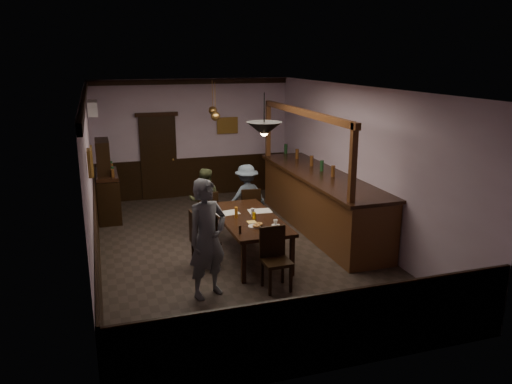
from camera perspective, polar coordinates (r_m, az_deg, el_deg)
name	(u,v)px	position (r m, az deg, el deg)	size (l,w,h in m)	color
room	(235,172)	(9.08, -2.46, 2.29)	(5.01, 8.01, 3.01)	#2D2621
dining_table	(249,221)	(8.95, -0.83, -3.30)	(1.03, 2.22, 0.75)	black
chair_far_left	(208,212)	(10.06, -5.54, -2.25)	(0.45, 0.45, 0.95)	black
chair_far_right	(250,208)	(10.29, -0.67, -1.82)	(0.45, 0.45, 0.93)	black
chair_near	(275,255)	(7.84, 2.16, -7.24)	(0.43, 0.43, 0.98)	black
chair_side	(201,238)	(8.58, -6.35, -5.21)	(0.48, 0.48, 1.00)	black
person_standing	(207,239)	(7.48, -5.58, -5.34)	(0.67, 0.44, 1.83)	slate
person_seated_left	(205,201)	(10.27, -5.88, -0.98)	(0.66, 0.51, 1.35)	#434C2D
person_seated_right	(247,196)	(10.50, -1.09, -0.51)	(0.88, 0.51, 1.36)	slate
newspaper_left	(227,213)	(9.17, -3.32, -2.42)	(0.42, 0.30, 0.01)	silver
newspaper_right	(260,211)	(9.27, 0.44, -2.19)	(0.42, 0.30, 0.01)	silver
napkin	(252,222)	(8.68, -0.50, -3.43)	(0.15, 0.15, 0.00)	#F9C85B
saucer	(276,225)	(8.51, 2.28, -3.82)	(0.15, 0.15, 0.01)	white
coffee_cup	(275,222)	(8.55, 2.23, -3.42)	(0.08, 0.08, 0.07)	white
pastry_plate	(255,226)	(8.45, -0.17, -3.92)	(0.22, 0.22, 0.01)	white
pastry_ring_a	(256,226)	(8.38, 0.03, -3.88)	(0.13, 0.13, 0.04)	#C68C47
pastry_ring_b	(259,224)	(8.47, 0.34, -3.67)	(0.13, 0.13, 0.04)	#C68C47
soda_can	(254,216)	(8.82, -0.23, -2.72)	(0.07, 0.07, 0.12)	yellow
beer_glass	(236,212)	(8.88, -2.28, -2.36)	(0.06, 0.06, 0.20)	#BF721E
water_glass	(253,212)	(8.96, -0.37, -2.35)	(0.06, 0.06, 0.15)	silver
pepper_mill	(240,230)	(8.10, -1.84, -4.32)	(0.04, 0.04, 0.14)	black
sideboard	(107,187)	(11.60, -16.65, 0.54)	(0.48, 1.34, 1.77)	black
bar_counter	(320,200)	(10.47, 7.36, -0.93)	(1.05, 4.51, 2.52)	#4E2A14
door_back	(159,158)	(12.81, -11.06, 3.81)	(0.90, 0.06, 2.10)	black
ac_unit	(92,108)	(11.49, -18.19, 9.11)	(0.20, 0.85, 0.30)	white
picture_left_small	(89,163)	(7.07, -18.53, 3.17)	(0.04, 0.28, 0.36)	olive
picture_left_large	(92,161)	(9.52, -18.26, 3.38)	(0.04, 0.62, 0.48)	olive
picture_back	(227,125)	(13.02, -3.29, 7.60)	(0.55, 0.04, 0.42)	olive
pendant_iron	(264,129)	(7.81, 0.94, 7.20)	(0.56, 0.56, 0.67)	black
pendant_brass_mid	(215,116)	(10.75, -4.66, 8.62)	(0.20, 0.20, 0.81)	#BF8C3F
pendant_brass_far	(213,111)	(11.88, -4.97, 9.25)	(0.20, 0.20, 0.81)	#BF8C3F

